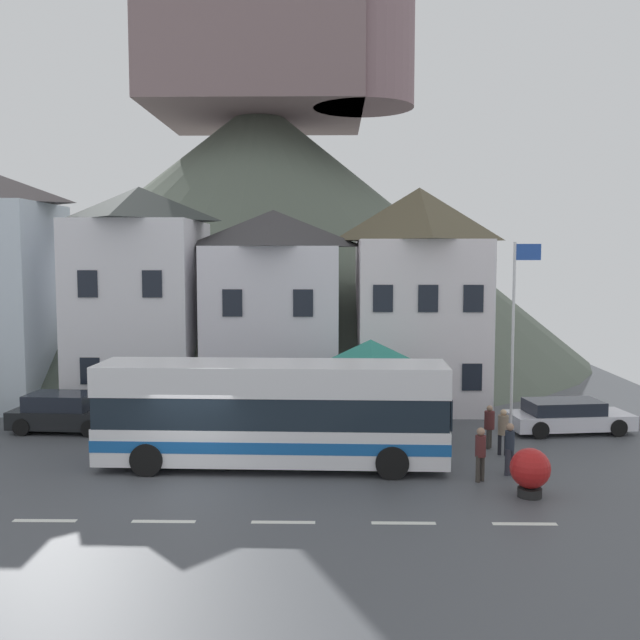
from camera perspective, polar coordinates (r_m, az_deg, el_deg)
ground_plane at (r=21.76m, az=-10.51°, el=-12.88°), size 40.00×60.00×0.07m
townhouse_01 at (r=33.59m, az=-13.82°, el=1.83°), size 5.24×6.36×9.68m
townhouse_02 at (r=32.34m, az=-3.64°, el=0.92°), size 5.71×5.81×8.64m
townhouse_03 at (r=32.89m, az=7.69°, el=1.83°), size 5.43×6.77×9.64m
hilltop_castle at (r=49.61m, az=-4.62°, el=7.92°), size 42.56×42.56×25.35m
transit_bus at (r=23.12m, az=-3.72°, el=-7.38°), size 10.97×2.80×3.30m
bus_shelter at (r=26.57m, az=3.96°, el=-2.87°), size 3.60×3.60×3.61m
parked_car_00 at (r=29.55m, az=-19.34°, el=-6.84°), size 4.07×2.21×1.44m
parked_car_01 at (r=29.22m, az=18.76°, el=-7.13°), size 4.74×2.37×1.22m
pedestrian_00 at (r=22.25m, az=12.42°, el=-9.90°), size 0.31×0.31×1.62m
pedestrian_01 at (r=26.05m, az=13.09°, el=-7.86°), size 0.35×0.35×1.50m
pedestrian_02 at (r=23.16m, az=14.59°, el=-9.66°), size 0.31×0.33×1.59m
pedestrian_03 at (r=25.27m, az=14.12°, el=-8.19°), size 0.35×0.35×1.55m
public_bench at (r=28.60m, az=2.38°, el=-7.41°), size 1.54×0.48×0.87m
flagpole at (r=26.27m, az=15.01°, el=-0.63°), size 0.95×0.10×7.11m
harbour_buoy at (r=21.28m, az=16.10°, el=-11.20°), size 1.11×1.11×1.36m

